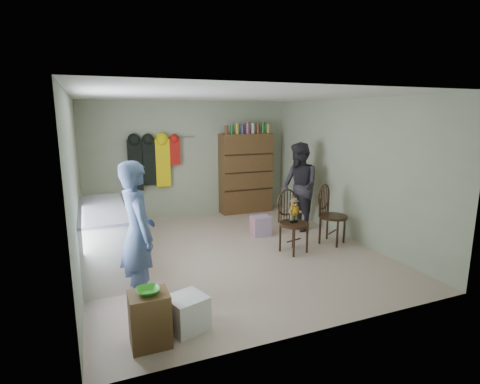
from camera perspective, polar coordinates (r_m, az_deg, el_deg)
name	(u,v)px	position (r m, az deg, el deg)	size (l,w,h in m)	color
ground_plane	(231,252)	(6.26, -1.45, -9.07)	(5.00, 5.00, 0.00)	beige
room_walls	(219,153)	(6.38, -3.22, 5.92)	(5.00, 5.00, 5.00)	#ABB597
counter	(103,239)	(5.75, -20.09, -6.75)	(0.64, 1.86, 0.94)	silver
stool	(150,319)	(3.95, -13.59, -18.33)	(0.38, 0.33, 0.54)	brown
bowl	(148,291)	(3.81, -13.82, -14.43)	(0.22, 0.22, 0.05)	green
plastic_tub	(187,313)	(4.18, -8.09, -17.73)	(0.38, 0.36, 0.36)	white
chair_front	(292,217)	(6.16, 7.94, -3.77)	(0.56, 0.56, 1.03)	black
chair_far	(330,212)	(6.70, 13.54, -2.97)	(0.63, 0.63, 1.04)	black
striped_bag	(261,226)	(7.01, 3.18, -5.18)	(0.35, 0.27, 0.37)	pink
person_left	(138,234)	(4.54, -15.32, -6.19)	(0.63, 0.41, 1.72)	#465980
person_right	(299,187)	(7.31, 8.98, 0.80)	(0.83, 0.65, 1.70)	#2D2B33
dresser	(246,173)	(8.55, 0.91, 2.98)	(1.20, 0.39, 2.05)	brown
coat_rack	(153,162)	(8.01, -13.18, 4.48)	(1.42, 0.12, 1.09)	#99999E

